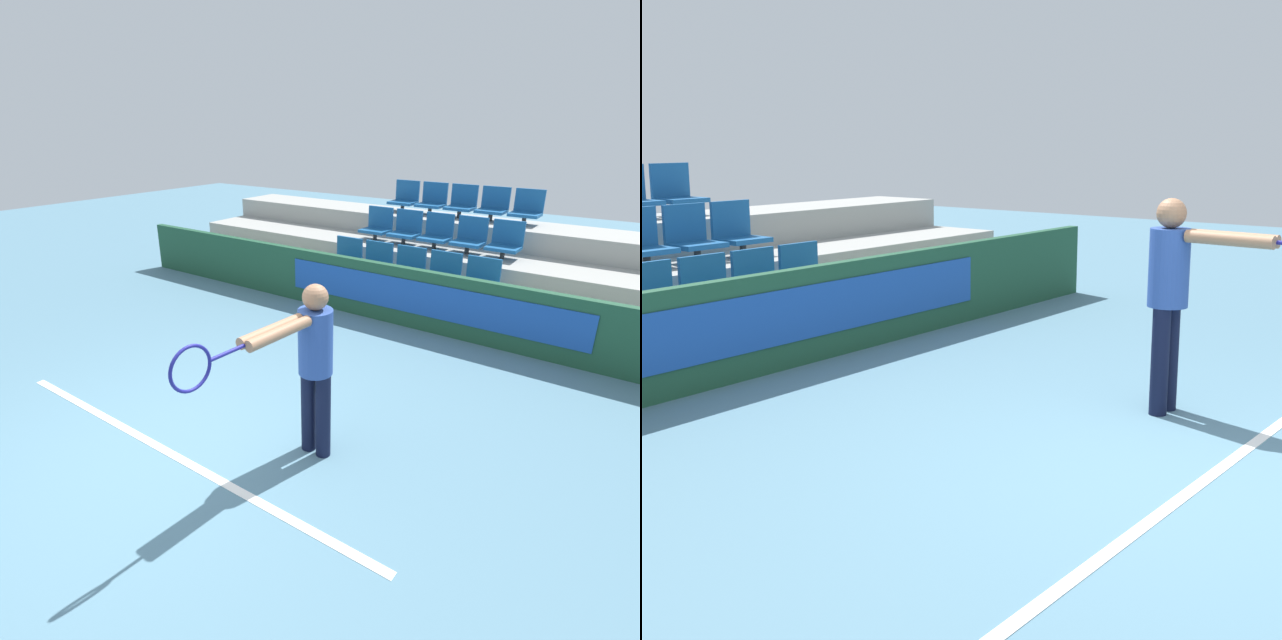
{
  "view_description": "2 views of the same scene",
  "coord_description": "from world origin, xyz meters",
  "views": [
    {
      "loc": [
        3.24,
        -2.22,
        2.75
      ],
      "look_at": [
        0.19,
        2.06,
        0.65
      ],
      "focal_mm": 28.0,
      "sensor_mm": 36.0,
      "label": 1
    },
    {
      "loc": [
        -4.82,
        -1.9,
        2.0
      ],
      "look_at": [
        0.51,
        2.23,
        0.6
      ],
      "focal_mm": 50.0,
      "sensor_mm": 36.0,
      "label": 2
    }
  ],
  "objects": [
    {
      "name": "stadium_chair_10",
      "position": [
        -1.14,
        6.75,
        1.37
      ],
      "size": [
        0.49,
        0.41,
        0.58
      ],
      "color": "#333333",
      "rests_on": "bleacher_tier_back"
    },
    {
      "name": "court_baseline",
      "position": [
        0.0,
        0.0,
        0.0
      ],
      "size": [
        4.5,
        0.08,
        0.01
      ],
      "color": "white",
      "rests_on": "ground"
    },
    {
      "name": "stadium_chair_2",
      "position": [
        0.0,
        4.67,
        0.63
      ],
      "size": [
        0.49,
        0.41,
        0.58
      ],
      "color": "#333333",
      "rests_on": "bleacher_tier_front"
    },
    {
      "name": "stadium_chair_11",
      "position": [
        -0.57,
        6.75,
        1.37
      ],
      "size": [
        0.49,
        0.41,
        0.58
      ],
      "color": "#333333",
      "rests_on": "bleacher_tier_back"
    },
    {
      "name": "stadium_chair_8",
      "position": [
        0.57,
        5.71,
        1.0
      ],
      "size": [
        0.49,
        0.41,
        0.58
      ],
      "color": "#333333",
      "rests_on": "bleacher_tier_middle"
    },
    {
      "name": "stadium_chair_7",
      "position": [
        0.0,
        5.71,
        1.0
      ],
      "size": [
        0.49,
        0.41,
        0.58
      ],
      "color": "#333333",
      "rests_on": "bleacher_tier_middle"
    },
    {
      "name": "stadium_chair_12",
      "position": [
        0.0,
        6.75,
        1.37
      ],
      "size": [
        0.49,
        0.41,
        0.58
      ],
      "color": "#333333",
      "rests_on": "bleacher_tier_back"
    },
    {
      "name": "barrier_wall",
      "position": [
        0.02,
        3.94,
        0.43
      ],
      "size": [
        10.12,
        0.14,
        0.86
      ],
      "color": "#1E4C33",
      "rests_on": "ground"
    },
    {
      "name": "stadium_chair_5",
      "position": [
        -1.14,
        5.71,
        1.0
      ],
      "size": [
        0.49,
        0.41,
        0.58
      ],
      "color": "#333333",
      "rests_on": "bleacher_tier_middle"
    },
    {
      "name": "bleacher_tier_front",
      "position": [
        0.0,
        4.55,
        0.19
      ],
      "size": [
        9.72,
        1.04,
        0.37
      ],
      "color": "#9E9E99",
      "rests_on": "ground"
    },
    {
      "name": "stadium_chair_9",
      "position": [
        1.14,
        5.71,
        1.0
      ],
      "size": [
        0.49,
        0.41,
        0.58
      ],
      "color": "#333333",
      "rests_on": "bleacher_tier_middle"
    },
    {
      "name": "stadium_chair_1",
      "position": [
        -0.57,
        4.67,
        0.63
      ],
      "size": [
        0.49,
        0.41,
        0.58
      ],
      "color": "#333333",
      "rests_on": "bleacher_tier_front"
    },
    {
      "name": "tennis_player",
      "position": [
        1.05,
        0.7,
        0.95
      ],
      "size": [
        0.29,
        1.52,
        1.56
      ],
      "rotation": [
        0.0,
        0.0,
        -0.07
      ],
      "color": "black",
      "rests_on": "ground"
    },
    {
      "name": "stadium_chair_13",
      "position": [
        0.57,
        6.75,
        1.37
      ],
      "size": [
        0.49,
        0.41,
        0.58
      ],
      "color": "#333333",
      "rests_on": "bleacher_tier_back"
    },
    {
      "name": "stadium_chair_0",
      "position": [
        -1.14,
        4.67,
        0.63
      ],
      "size": [
        0.49,
        0.41,
        0.58
      ],
      "color": "#333333",
      "rests_on": "bleacher_tier_front"
    },
    {
      "name": "stadium_chair_14",
      "position": [
        1.14,
        6.75,
        1.37
      ],
      "size": [
        0.49,
        0.41,
        0.58
      ],
      "color": "#333333",
      "rests_on": "bleacher_tier_back"
    },
    {
      "name": "stadium_chair_4",
      "position": [
        1.14,
        4.67,
        0.63
      ],
      "size": [
        0.49,
        0.41,
        0.58
      ],
      "color": "#333333",
      "rests_on": "bleacher_tier_front"
    },
    {
      "name": "bleacher_tier_back",
      "position": [
        0.0,
        6.63,
        0.56
      ],
      "size": [
        9.72,
        1.04,
        1.12
      ],
      "color": "#9E9E99",
      "rests_on": "ground"
    },
    {
      "name": "bleacher_tier_middle",
      "position": [
        0.0,
        5.59,
        0.37
      ],
      "size": [
        9.72,
        1.04,
        0.74
      ],
      "color": "#9E9E99",
      "rests_on": "ground"
    },
    {
      "name": "ground_plane",
      "position": [
        0.0,
        0.0,
        0.0
      ],
      "size": [
        30.0,
        30.0,
        0.0
      ],
      "primitive_type": "plane",
      "color": "slate"
    },
    {
      "name": "stadium_chair_3",
      "position": [
        0.57,
        4.67,
        0.63
      ],
      "size": [
        0.49,
        0.41,
        0.58
      ],
      "color": "#333333",
      "rests_on": "bleacher_tier_front"
    },
    {
      "name": "stadium_chair_6",
      "position": [
        -0.57,
        5.71,
        1.0
      ],
      "size": [
        0.49,
        0.41,
        0.58
      ],
      "color": "#333333",
      "rests_on": "bleacher_tier_middle"
    }
  ]
}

